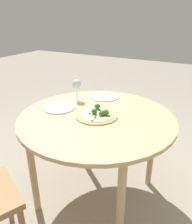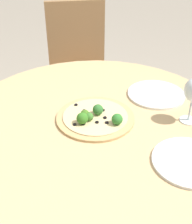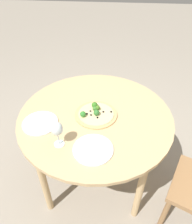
{
  "view_description": "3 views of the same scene",
  "coord_description": "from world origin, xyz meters",
  "px_view_note": "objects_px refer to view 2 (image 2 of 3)",
  "views": [
    {
      "loc": [
        0.66,
        -1.24,
        1.4
      ],
      "look_at": [
        -0.0,
        -0.01,
        0.77
      ],
      "focal_mm": 35.0,
      "sensor_mm": 36.0,
      "label": 1
    },
    {
      "loc": [
        0.54,
        0.83,
        1.43
      ],
      "look_at": [
        -0.0,
        -0.01,
        0.77
      ],
      "focal_mm": 50.0,
      "sensor_mm": 36.0,
      "label": 2
    },
    {
      "loc": [
        -1.17,
        -0.1,
        1.78
      ],
      "look_at": [
        -0.0,
        -0.01,
        0.77
      ],
      "focal_mm": 35.0,
      "sensor_mm": 36.0,
      "label": 3
    }
  ],
  "objects_px": {
    "pizza": "(96,117)",
    "plate_far": "(156,94)",
    "plate_near": "(190,162)",
    "chair": "(78,71)"
  },
  "relations": [
    {
      "from": "pizza",
      "to": "plate_far",
      "type": "height_order",
      "value": "pizza"
    },
    {
      "from": "plate_near",
      "to": "plate_far",
      "type": "distance_m",
      "value": 0.43
    },
    {
      "from": "plate_near",
      "to": "plate_far",
      "type": "height_order",
      "value": "same"
    },
    {
      "from": "chair",
      "to": "plate_near",
      "type": "height_order",
      "value": "chair"
    },
    {
      "from": "chair",
      "to": "pizza",
      "type": "distance_m",
      "value": 0.93
    },
    {
      "from": "plate_near",
      "to": "chair",
      "type": "bearing_deg",
      "value": -102.46
    },
    {
      "from": "pizza",
      "to": "plate_far",
      "type": "distance_m",
      "value": 0.32
    },
    {
      "from": "chair",
      "to": "plate_far",
      "type": "height_order",
      "value": "chair"
    },
    {
      "from": "plate_near",
      "to": "plate_far",
      "type": "xyz_separation_m",
      "value": [
        -0.2,
        -0.38,
        0.0
      ]
    },
    {
      "from": "chair",
      "to": "plate_near",
      "type": "bearing_deg",
      "value": -77.31
    }
  ]
}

